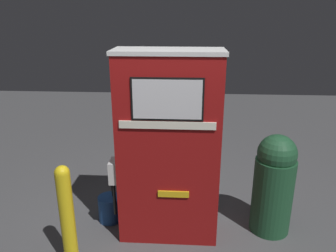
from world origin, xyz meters
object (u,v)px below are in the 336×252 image
Objects in this scene: trash_bin at (274,183)px; gas_pump at (168,149)px; squeegee_bucket at (110,208)px; safety_bollard at (67,216)px.

gas_pump is at bearing -173.59° from trash_bin.
gas_pump is 1.14m from squeegee_bucket.
gas_pump reaches higher than trash_bin.
gas_pump is 2.93× the size of squeegee_bucket.
squeegee_bucket is at bearing 74.97° from safety_bollard.
squeegee_bucket is (0.20, 0.76, -0.41)m from safety_bollard.
gas_pump reaches higher than safety_bollard.
trash_bin is 1.93m from squeegee_bucket.
gas_pump is at bearing -14.49° from squeegee_bucket.
safety_bollard is 1.55× the size of squeegee_bucket.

